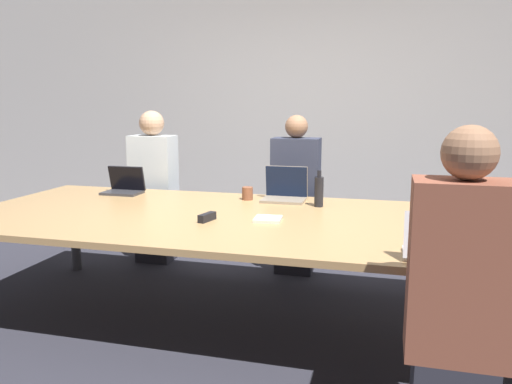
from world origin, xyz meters
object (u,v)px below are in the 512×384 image
object	(u,v)px
cup_near_right	(494,252)
laptop_far_left	(124,185)
laptop_far_center	(285,191)
laptop_near_right	(439,246)
person_near_right	(458,304)
person_far_center	(296,198)
bottle_far_center	(319,191)
bottle_near_right	(487,234)
stapler	(207,217)
cup_far_center	(247,193)
person_far_left	(154,189)

from	to	relation	value
cup_near_right	laptop_far_left	bearing A→B (deg)	156.01
laptop_far_center	laptop_far_left	size ratio (longest dim) A/B	1.05
laptop_near_right	laptop_far_left	xyz separation A→B (m)	(-2.36, 1.23, -0.00)
person_near_right	cup_near_right	world-z (taller)	person_near_right
person_far_center	bottle_far_center	size ratio (longest dim) A/B	5.17
bottle_far_center	laptop_near_right	bearing A→B (deg)	-56.78
laptop_far_center	laptop_far_left	distance (m)	1.35
cup_near_right	person_far_center	bearing A→B (deg)	127.28
bottle_near_right	laptop_far_left	size ratio (longest dim) A/B	0.70
laptop_near_right	person_near_right	bearing A→B (deg)	96.32
bottle_far_center	person_far_center	bearing A→B (deg)	114.40
person_near_right	stapler	world-z (taller)	person_near_right
person_far_center	laptop_far_left	world-z (taller)	person_far_center
cup_far_center	stapler	bearing A→B (deg)	-94.25
cup_far_center	laptop_far_center	bearing A→B (deg)	12.08
laptop_near_right	bottle_far_center	size ratio (longest dim) A/B	1.24
bottle_far_center	laptop_far_left	xyz separation A→B (m)	(-1.64, 0.13, -0.05)
laptop_near_right	cup_near_right	size ratio (longest dim) A/B	3.50
person_near_right	person_far_center	distance (m)	2.38
laptop_far_center	laptop_far_left	xyz separation A→B (m)	(-1.35, -0.05, -0.01)
bottle_near_right	laptop_far_center	size ratio (longest dim) A/B	0.67
person_near_right	person_far_center	size ratio (longest dim) A/B	1.01
bottle_near_right	laptop_far_left	xyz separation A→B (m)	(-2.60, 1.04, -0.03)
cup_far_center	stapler	size ratio (longest dim) A/B	0.64
laptop_near_right	laptop_far_center	xyz separation A→B (m)	(-1.01, 1.28, 0.01)
laptop_near_right	person_far_center	xyz separation A→B (m)	(-1.01, 1.73, -0.14)
cup_near_right	bottle_far_center	distance (m)	1.43
person_near_right	bottle_near_right	distance (m)	0.65
laptop_far_center	person_far_center	world-z (taller)	person_far_center
person_far_center	cup_far_center	distance (m)	0.60
person_far_left	laptop_near_right	bearing A→B (deg)	-36.24
laptop_near_right	laptop_far_center	bearing A→B (deg)	-51.75
laptop_near_right	person_near_right	distance (m)	0.43
cup_near_right	bottle_far_center	xyz separation A→B (m)	(-0.98, 1.04, 0.07)
laptop_far_center	person_near_right	bearing A→B (deg)	-58.04
laptop_near_right	person_far_left	xyz separation A→B (m)	(-2.33, 1.71, -0.11)
cup_near_right	person_near_right	bearing A→B (deg)	-114.02
cup_near_right	person_far_center	xyz separation A→B (m)	(-1.27, 1.66, -0.11)
bottle_near_right	stapler	distance (m)	1.62
bottle_near_right	person_far_center	bearing A→B (deg)	129.10
laptop_near_right	laptop_far_center	distance (m)	1.63
person_far_center	cup_far_center	world-z (taller)	person_far_center
cup_near_right	stapler	distance (m)	1.66
person_near_right	person_far_center	world-z (taller)	person_near_right
person_far_center	stapler	world-z (taller)	person_far_center
laptop_far_left	person_far_left	world-z (taller)	person_far_left
laptop_far_center	person_far_left	size ratio (longest dim) A/B	0.24
cup_near_right	bottle_near_right	xyz separation A→B (m)	(-0.02, 0.12, 0.05)
cup_near_right	laptop_far_center	world-z (taller)	laptop_far_center
cup_far_center	person_far_left	bearing A→B (deg)	154.76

